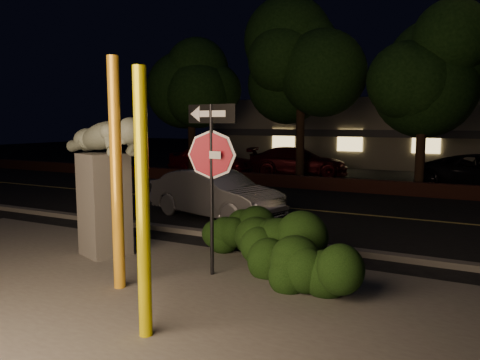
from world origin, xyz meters
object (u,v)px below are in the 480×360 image
Objects in this scene: parked_car_red at (211,160)px; parked_car_darkred at (298,162)px; yellow_pole_left at (116,175)px; yellow_pole_right at (143,206)px; signpost at (211,155)px; sculpture at (104,172)px; silver_sedan at (215,194)px.

parked_car_red is 0.91× the size of parked_car_darkred.
yellow_pole_left is 0.75× the size of parked_car_darkred.
signpost is (-0.45, 2.37, 0.44)m from yellow_pole_right.
parked_car_darkred is at bearing 116.05° from sculpture.
sculpture is at bearing -173.59° from signpost.
sculpture is 14.89m from parked_car_darkred.
signpost is at bearing 50.86° from yellow_pole_left.
yellow_pole_right is 1.12× the size of signpost.
parked_car_darkred is (-1.46, 14.78, -0.98)m from sculpture.
signpost reaches higher than sculpture.
yellow_pole_left reaches higher than silver_sedan.
sculpture is (-1.48, 1.30, -0.14)m from yellow_pole_left.
signpost is 15.55m from parked_car_red.
yellow_pole_right is 17.81m from parked_car_darkred.
parked_car_red is (-8.37, 15.69, -0.90)m from yellow_pole_right.
silver_sedan is (-2.44, 4.28, -1.41)m from signpost.
signpost is (0.99, 1.22, 0.27)m from yellow_pole_left.
silver_sedan is at bearing 128.10° from signpost.
yellow_pole_left is 16.39m from parked_car_darkred.
parked_car_red is at bearing 45.45° from silver_sedan.
yellow_pole_left is 1.98m from sculpture.
signpost is at bearing 100.75° from yellow_pole_right.
silver_sedan is 0.84× the size of parked_car_darkred.
sculpture is at bearing -157.15° from parked_car_red.
silver_sedan is (-1.45, 5.50, -1.15)m from yellow_pole_left.
signpost is 1.08× the size of sculpture.
signpost is 15.44m from parked_car_darkred.
silver_sedan is 0.92× the size of parked_car_red.
parked_car_red is at bearing 132.80° from sculpture.
yellow_pole_right reaches higher than silver_sedan.
silver_sedan is at bearing 109.97° from sculpture.
parked_car_darkred is at bearing 100.37° from yellow_pole_left.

